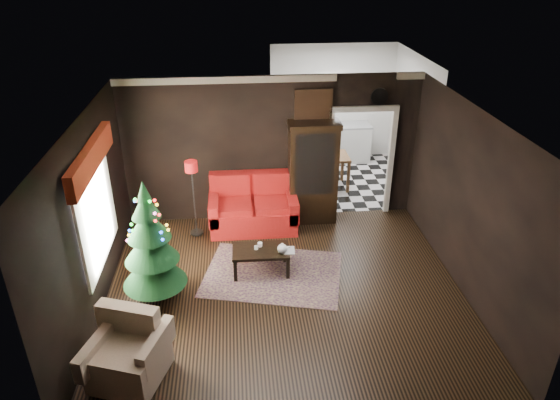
{
  "coord_description": "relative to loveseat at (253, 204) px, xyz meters",
  "views": [
    {
      "loc": [
        -0.67,
        -6.33,
        4.85
      ],
      "look_at": [
        0.0,
        0.9,
        1.15
      ],
      "focal_mm": 32.39,
      "sensor_mm": 36.0,
      "label": 1
    }
  ],
  "objects": [
    {
      "name": "floor",
      "position": [
        0.4,
        -2.05,
        -0.5
      ],
      "size": [
        5.5,
        5.5,
        0.0
      ],
      "primitive_type": "plane",
      "color": "black",
      "rests_on": "ground"
    },
    {
      "name": "book",
      "position": [
        0.42,
        -1.54,
        0.05
      ],
      "size": [
        0.18,
        0.03,
        0.24
      ],
      "primitive_type": "imported",
      "rotation": [
        0.0,
        0.0,
        -0.08
      ],
      "color": "tan",
      "rests_on": "coffee_table"
    },
    {
      "name": "wall_back",
      "position": [
        0.4,
        0.45,
        0.9
      ],
      "size": [
        5.5,
        0.0,
        5.5
      ],
      "primitive_type": "plane",
      "rotation": [
        1.57,
        0.0,
        0.0
      ],
      "color": "black",
      "rests_on": "ground"
    },
    {
      "name": "kitchen_counter",
      "position": [
        2.1,
        3.15,
        -0.05
      ],
      "size": [
        1.8,
        0.6,
        0.9
      ],
      "primitive_type": "cube",
      "color": "silver",
      "rests_on": "ground"
    },
    {
      "name": "ceiling",
      "position": [
        0.4,
        -2.05,
        2.3
      ],
      "size": [
        5.5,
        5.5,
        0.0
      ],
      "primitive_type": "plane",
      "rotation": [
        3.14,
        0.0,
        0.0
      ],
      "color": "white",
      "rests_on": "ground"
    },
    {
      "name": "loveseat",
      "position": [
        0.0,
        0.0,
        0.0
      ],
      "size": [
        1.7,
        0.9,
        1.0
      ],
      "primitive_type": null,
      "color": "#8C0905",
      "rests_on": "ground"
    },
    {
      "name": "kitchen_table",
      "position": [
        1.8,
        1.65,
        -0.12
      ],
      "size": [
        0.7,
        0.7,
        0.75
      ],
      "primitive_type": null,
      "color": "brown",
      "rests_on": "ground"
    },
    {
      "name": "armchair",
      "position": [
        -1.69,
        -3.63,
        -0.04
      ],
      "size": [
        1.07,
        1.07,
        0.86
      ],
      "primitive_type": null,
      "rotation": [
        0.0,
        0.0,
        -0.33
      ],
      "color": "tan",
      "rests_on": "ground"
    },
    {
      "name": "valance",
      "position": [
        -2.23,
        -1.85,
        1.77
      ],
      "size": [
        0.12,
        2.1,
        0.35
      ],
      "primitive_type": "cube",
      "color": "maroon",
      "rests_on": "wall_left"
    },
    {
      "name": "wall_right",
      "position": [
        3.15,
        -2.05,
        0.9
      ],
      "size": [
        0.0,
        5.5,
        5.5
      ],
      "primitive_type": "plane",
      "rotation": [
        1.57,
        0.0,
        -1.57
      ],
      "color": "black",
      "rests_on": "ground"
    },
    {
      "name": "doorway",
      "position": [
        2.1,
        0.45,
        0.55
      ],
      "size": [
        1.1,
        0.1,
        2.1
      ],
      "primitive_type": null,
      "color": "white",
      "rests_on": "ground"
    },
    {
      "name": "teapot",
      "position": [
        0.39,
        -1.6,
        0.01
      ],
      "size": [
        0.21,
        0.21,
        0.17
      ],
      "primitive_type": null,
      "rotation": [
        0.0,
        0.0,
        -0.14
      ],
      "color": "white",
      "rests_on": "coffee_table"
    },
    {
      "name": "cup_a",
      "position": [
        -0.02,
        -1.44,
        -0.05
      ],
      "size": [
        0.07,
        0.07,
        0.06
      ],
      "primitive_type": "cylinder",
      "rotation": [
        0.0,
        0.0,
        0.13
      ],
      "color": "white",
      "rests_on": "coffee_table"
    },
    {
      "name": "floor_lamp",
      "position": [
        -1.05,
        -0.32,
        0.33
      ],
      "size": [
        0.31,
        0.31,
        1.42
      ],
      "primitive_type": null,
      "rotation": [
        0.0,
        0.0,
        0.4
      ],
      "color": "black",
      "rests_on": "ground"
    },
    {
      "name": "wall_left",
      "position": [
        -2.35,
        -2.05,
        0.9
      ],
      "size": [
        0.0,
        5.5,
        5.5
      ],
      "primitive_type": "plane",
      "rotation": [
        1.57,
        0.0,
        1.57
      ],
      "color": "black",
      "rests_on": "ground"
    },
    {
      "name": "rug",
      "position": [
        0.24,
        -1.57,
        -0.49
      ],
      "size": [
        2.49,
        2.06,
        0.01
      ],
      "primitive_type": "cube",
      "rotation": [
        0.0,
        0.0,
        -0.24
      ],
      "color": "#3F2F39",
      "rests_on": "ground"
    },
    {
      "name": "wall_front",
      "position": [
        0.4,
        -4.55,
        0.9
      ],
      "size": [
        5.5,
        0.0,
        5.5
      ],
      "primitive_type": "plane",
      "rotation": [
        -1.57,
        0.0,
        0.0
      ],
      "color": "black",
      "rests_on": "ground"
    },
    {
      "name": "wall_clock",
      "position": [
        2.35,
        0.4,
        1.88
      ],
      "size": [
        0.32,
        0.32,
        0.06
      ],
      "primitive_type": "cylinder",
      "color": "white",
      "rests_on": "wall_back"
    },
    {
      "name": "cup_b",
      "position": [
        0.05,
        -1.36,
        -0.04
      ],
      "size": [
        0.1,
        0.1,
        0.07
      ],
      "primitive_type": "cylinder",
      "rotation": [
        0.0,
        0.0,
        -0.27
      ],
      "color": "white",
      "rests_on": "coffee_table"
    },
    {
      "name": "painting",
      "position": [
        1.15,
        0.41,
        1.75
      ],
      "size": [
        0.62,
        0.05,
        0.52
      ],
      "primitive_type": "cube",
      "color": "#9E6733",
      "rests_on": "wall_back"
    },
    {
      "name": "curio_cabinet",
      "position": [
        1.15,
        0.22,
        0.45
      ],
      "size": [
        0.9,
        0.45,
        1.9
      ],
      "primitive_type": null,
      "color": "black",
      "rests_on": "ground"
    },
    {
      "name": "kitchen_floor",
      "position": [
        2.1,
        1.95,
        -0.5
      ],
      "size": [
        3.0,
        3.0,
        0.0
      ],
      "primitive_type": "plane",
      "color": "silver",
      "rests_on": "ground"
    },
    {
      "name": "coffee_table",
      "position": [
        0.05,
        -1.47,
        -0.28
      ],
      "size": [
        0.93,
        0.57,
        0.41
      ],
      "primitive_type": null,
      "rotation": [
        0.0,
        0.0,
        -0.02
      ],
      "color": "black",
      "rests_on": "rug"
    },
    {
      "name": "left_window",
      "position": [
        -2.31,
        -1.85,
        0.95
      ],
      "size": [
        0.05,
        1.6,
        1.4
      ],
      "primitive_type": "cube",
      "color": "white",
      "rests_on": "wall_left"
    },
    {
      "name": "christmas_tree",
      "position": [
        -1.55,
        -2.09,
        0.55
      ],
      "size": [
        1.17,
        1.17,
        1.79
      ],
      "primitive_type": null,
      "rotation": [
        0.0,
        0.0,
        0.3
      ],
      "color": "#123311",
      "rests_on": "ground"
    },
    {
      "name": "kitchen_window",
      "position": [
        2.1,
        3.4,
        1.2
      ],
      "size": [
        0.7,
        0.06,
        0.7
      ],
      "primitive_type": "cube",
      "color": "white",
      "rests_on": "ground"
    }
  ]
}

